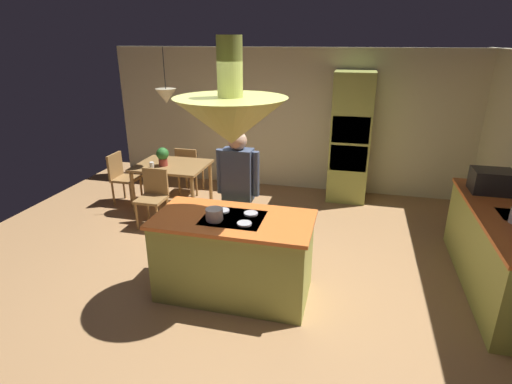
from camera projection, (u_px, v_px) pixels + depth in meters
ground at (240, 282)px, 4.77m from camera, size 8.16×8.16×0.00m
wall_back at (291, 120)px, 7.44m from camera, size 6.80×0.10×2.55m
kitchen_island at (234, 256)px, 4.42m from camera, size 1.69×0.87×0.94m
counter_run_right at (499, 251)px, 4.50m from camera, size 0.73×2.35×0.92m
oven_tower at (350, 138)px, 6.88m from camera, size 0.66×0.62×2.20m
dining_table at (172, 170)px, 6.63m from camera, size 1.15×0.92×0.76m
person_at_island at (238, 189)px, 4.91m from camera, size 0.53×0.23×1.69m
range_hood at (231, 118)px, 3.88m from camera, size 1.10×1.10×1.00m
pendant_light_over_table at (166, 96)px, 6.21m from camera, size 0.32×0.32×0.82m
chair_facing_island at (153, 194)px, 6.08m from camera, size 0.40×0.40×0.87m
chair_by_back_wall at (189, 167)px, 7.31m from camera, size 0.40×0.40×0.87m
chair_at_corner at (121, 175)px, 6.91m from camera, size 0.40×0.40×0.87m
potted_plant_on_table at (163, 156)px, 6.48m from camera, size 0.20×0.20×0.30m
cup_on_table at (152, 165)px, 6.43m from camera, size 0.07×0.07×0.09m
microwave_on_counter at (492, 181)px, 4.92m from camera, size 0.46×0.36×0.28m
cooking_pot_on_cooktop at (214, 214)px, 4.15m from camera, size 0.18×0.18×0.12m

